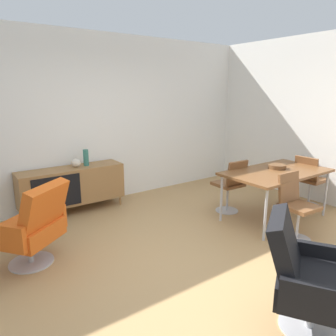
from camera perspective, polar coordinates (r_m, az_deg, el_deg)
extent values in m
plane|color=tan|center=(3.70, 3.48, -16.95)|extent=(8.32, 8.32, 0.00)
cube|color=white|center=(5.46, -13.92, 8.28)|extent=(6.80, 0.12, 2.80)
cube|color=olive|center=(5.20, -16.85, -2.96)|extent=(1.60, 0.44, 0.56)
cube|color=black|center=(4.91, -19.28, -4.13)|extent=(0.70, 0.01, 0.48)
cylinder|color=olive|center=(4.99, -24.02, -8.69)|extent=(0.03, 0.03, 0.16)
cylinder|color=olive|center=(5.43, -8.57, -5.79)|extent=(0.03, 0.03, 0.16)
cylinder|color=olive|center=(5.31, -24.80, -7.46)|extent=(0.03, 0.03, 0.16)
cylinder|color=olive|center=(5.72, -10.14, -4.83)|extent=(0.03, 0.03, 0.16)
cylinder|color=#337266|center=(5.19, -14.52, 1.82)|extent=(0.08, 0.08, 0.26)
ellipsoid|color=beige|center=(5.14, -16.22, 0.88)|extent=(0.15, 0.15, 0.13)
cube|color=brown|center=(4.91, 18.93, -0.69)|extent=(1.60, 0.90, 0.04)
cylinder|color=#B7B7BC|center=(4.25, 17.09, -8.05)|extent=(0.04, 0.04, 0.70)
cylinder|color=#B7B7BC|center=(5.41, 26.46, -4.17)|extent=(0.04, 0.04, 0.70)
cylinder|color=#B7B7BC|center=(4.72, 9.56, -5.38)|extent=(0.04, 0.04, 0.70)
cylinder|color=#B7B7BC|center=(5.79, 19.70, -2.40)|extent=(0.04, 0.04, 0.70)
cylinder|color=brown|center=(5.06, 19.01, 0.27)|extent=(0.26, 0.26, 0.06)
cube|color=brown|center=(5.76, 24.26, -1.90)|extent=(0.41, 0.41, 0.05)
cube|color=brown|center=(5.55, 23.59, -0.09)|extent=(0.10, 0.38, 0.38)
cylinder|color=#B7B7BC|center=(5.82, 24.03, -4.15)|extent=(0.04, 0.04, 0.42)
cylinder|color=#B7B7BC|center=(5.89, 23.83, -6.06)|extent=(0.36, 0.36, 0.01)
cube|color=brown|center=(4.38, 22.54, -6.45)|extent=(0.42, 0.42, 0.05)
cube|color=brown|center=(4.42, 20.89, -3.21)|extent=(0.38, 0.11, 0.38)
cylinder|color=#B7B7BC|center=(4.47, 22.26, -9.31)|extent=(0.04, 0.04, 0.42)
cylinder|color=#B7B7BC|center=(4.55, 22.02, -11.71)|extent=(0.36, 0.36, 0.01)
cube|color=brown|center=(5.10, 10.73, -2.83)|extent=(0.42, 0.42, 0.05)
cube|color=brown|center=(4.92, 12.29, -0.92)|extent=(0.38, 0.10, 0.38)
cylinder|color=#B7B7BC|center=(5.17, 10.61, -5.35)|extent=(0.04, 0.04, 0.42)
cylinder|color=#B7B7BC|center=(5.24, 10.51, -7.49)|extent=(0.36, 0.36, 0.01)
cube|color=#D85919|center=(3.87, -23.83, -10.40)|extent=(0.82, 0.81, 0.20)
cube|color=#D85919|center=(3.61, -21.39, -6.59)|extent=(0.64, 0.58, 0.51)
cube|color=#D85919|center=(4.07, -20.92, -7.70)|extent=(0.35, 0.44, 0.28)
cube|color=#D85919|center=(3.62, -27.38, -11.08)|extent=(0.35, 0.44, 0.28)
cylinder|color=#B7B7BC|center=(3.97, -23.48, -13.57)|extent=(0.06, 0.06, 0.28)
cylinder|color=#B7B7BC|center=(4.03, -23.30, -15.25)|extent=(0.48, 0.48, 0.02)
cube|color=black|center=(2.91, 24.73, -18.82)|extent=(0.80, 0.79, 0.20)
cube|color=black|center=(2.75, 20.30, -12.92)|extent=(0.65, 0.54, 0.51)
cube|color=black|center=(2.59, 25.10, -21.14)|extent=(0.31, 0.46, 0.28)
cube|color=black|center=(3.16, 24.74, -14.46)|extent=(0.31, 0.46, 0.28)
cylinder|color=#B7B7BC|center=(3.04, 24.24, -22.66)|extent=(0.06, 0.06, 0.28)
cylinder|color=#B7B7BC|center=(3.12, 23.98, -24.63)|extent=(0.48, 0.48, 0.02)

